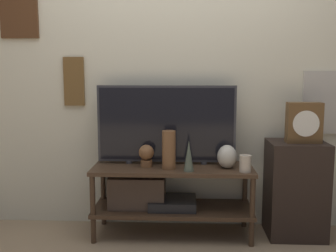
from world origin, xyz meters
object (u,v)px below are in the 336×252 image
vase_tall_ceramic (169,150)px  decorative_bust (146,155)px  vase_urn_stoneware (227,157)px  vase_slim_bronze (189,156)px  candle_jar (245,164)px  mantel_clock (304,123)px  television (166,124)px

vase_tall_ceramic → decorative_bust: vase_tall_ceramic is taller
vase_urn_stoneware → vase_slim_bronze: size_ratio=0.78×
candle_jar → mantel_clock: 0.54m
vase_tall_ceramic → vase_slim_bronze: (0.15, -0.07, -0.03)m
vase_urn_stoneware → vase_tall_ceramic: bearing=-174.5°
vase_slim_bronze → television: bearing=127.9°
vase_urn_stoneware → mantel_clock: (0.57, 0.03, 0.26)m
vase_urn_stoneware → mantel_clock: size_ratio=0.58×
candle_jar → decorative_bust: size_ratio=0.72×
television → candle_jar: bearing=-20.9°
candle_jar → decorative_bust: 0.74m
vase_slim_bronze → mantel_clock: mantel_clock is taller
vase_tall_ceramic → vase_slim_bronze: bearing=-23.7°
television → candle_jar: (0.58, -0.22, -0.26)m
television → vase_urn_stoneware: bearing=-14.2°
candle_jar → vase_urn_stoneware: bearing=138.6°
vase_slim_bronze → vase_urn_stoneware: bearing=20.4°
vase_tall_ceramic → mantel_clock: (1.00, 0.07, 0.20)m
decorative_bust → mantel_clock: mantel_clock is taller
vase_slim_bronze → decorative_bust: size_ratio=1.33×
candle_jar → decorative_bust: decorative_bust is taller
television → mantel_clock: (1.03, -0.09, 0.03)m
television → candle_jar: television is taller
vase_slim_bronze → decorative_bust: 0.35m
vase_slim_bronze → mantel_clock: size_ratio=0.75×
vase_urn_stoneware → candle_jar: size_ratio=1.43×
candle_jar → decorative_bust: (-0.73, 0.12, 0.03)m
decorative_bust → mantel_clock: 1.21m
vase_urn_stoneware → decorative_bust: bearing=178.6°
television → decorative_bust: bearing=-145.4°
vase_urn_stoneware → decorative_bust: size_ratio=1.04×
vase_tall_ceramic → decorative_bust: bearing=161.8°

